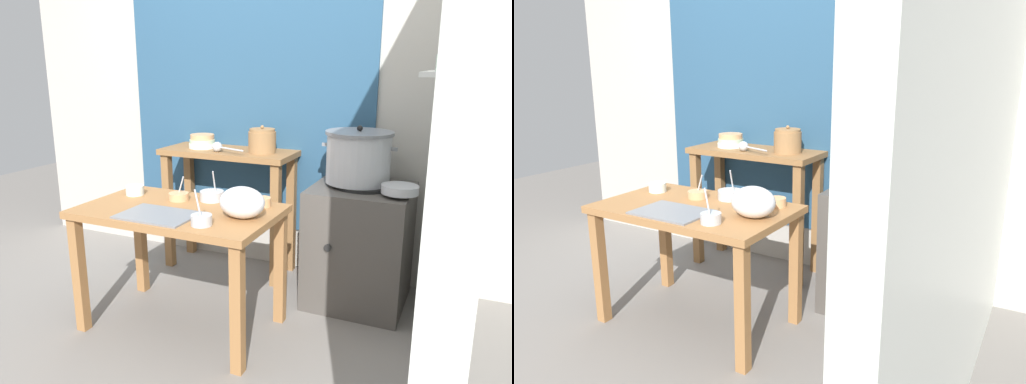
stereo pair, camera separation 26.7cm
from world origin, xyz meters
TOP-DOWN VIEW (x-y plane):
  - ground_plane at (0.00, 0.00)m, footprint 9.00×9.00m
  - wall_back at (0.08, 1.10)m, footprint 4.40×0.12m
  - wall_right at (1.40, 0.20)m, footprint 0.30×3.20m
  - prep_table at (-0.05, -0.04)m, footprint 1.10×0.66m
  - back_shelf_table at (-0.19, 0.83)m, footprint 0.96×0.40m
  - stove_block at (0.81, 0.70)m, footprint 0.60×0.61m
  - steamer_pot at (0.77, 0.72)m, footprint 0.46×0.41m
  - clay_pot at (0.07, 0.83)m, footprint 0.19×0.19m
  - bowl_stack_enamel at (-0.40, 0.83)m, footprint 0.20×0.20m
  - ladle at (-0.21, 0.72)m, footprint 0.28×0.12m
  - serving_tray at (-0.07, -0.21)m, footprint 0.40×0.28m
  - plastic_bag at (0.35, -0.05)m, footprint 0.24×0.20m
  - wide_pan at (1.05, 0.56)m, footprint 0.21×0.21m
  - prep_bowl_0 at (0.04, 0.18)m, footprint 0.14×0.14m
  - prep_bowl_1 at (0.22, -0.24)m, footprint 0.11×0.11m
  - prep_bowl_2 at (0.35, 0.19)m, footprint 0.11×0.11m
  - prep_bowl_3 at (-0.14, 0.10)m, footprint 0.12×0.12m
  - prep_bowl_4 at (-0.45, 0.09)m, footprint 0.11×0.11m

SIDE VIEW (x-z plane):
  - ground_plane at x=0.00m, z-range 0.00..0.00m
  - stove_block at x=0.81m, z-range -0.01..0.77m
  - prep_table at x=-0.05m, z-range 0.25..0.97m
  - back_shelf_table at x=-0.19m, z-range 0.23..1.13m
  - serving_tray at x=-0.07m, z-range 0.72..0.73m
  - prep_bowl_3 at x=-0.14m, z-range 0.67..0.82m
  - prep_bowl_2 at x=0.35m, z-range 0.72..0.77m
  - prep_bowl_1 at x=0.22m, z-range 0.66..0.84m
  - prep_bowl_4 at x=-0.45m, z-range 0.72..0.78m
  - prep_bowl_0 at x=0.04m, z-range 0.66..0.84m
  - plastic_bag at x=0.35m, z-range 0.72..0.89m
  - wide_pan at x=1.05m, z-range 0.78..0.83m
  - ladle at x=-0.21m, z-range 0.90..0.97m
  - steamer_pot at x=0.77m, z-range 0.76..1.12m
  - bowl_stack_enamel at x=-0.40m, z-range 0.90..1.00m
  - clay_pot at x=0.07m, z-range 0.89..1.08m
  - wall_right at x=1.40m, z-range 0.00..2.60m
  - wall_back at x=0.08m, z-range 0.00..2.60m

